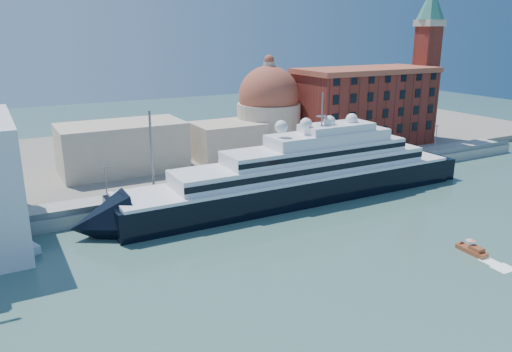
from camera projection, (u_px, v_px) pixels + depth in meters
ground at (326, 246)px, 86.36m from camera, size 400.00×400.00×0.00m
quay at (238, 187)px, 114.65m from camera, size 180.00×10.00×2.50m
land at (176, 151)px, 149.26m from camera, size 260.00×72.00×2.00m
quay_fence at (247, 184)px, 110.34m from camera, size 180.00×0.10×1.20m
superyacht at (287, 181)px, 107.36m from camera, size 90.57×12.56×27.07m
service_barge at (2, 257)px, 80.43m from camera, size 12.28×7.53×2.62m
water_taxi at (473, 250)px, 83.28m from camera, size 2.07×5.47×2.56m
warehouse at (365, 106)px, 150.19m from camera, size 43.00×19.00×23.25m
campanile at (427, 54)px, 157.01m from camera, size 8.40×8.40×47.00m
church at (219, 126)px, 134.85m from camera, size 66.00×18.00×25.50m
lamp_posts at (187, 159)px, 104.95m from camera, size 120.80×2.40×18.00m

